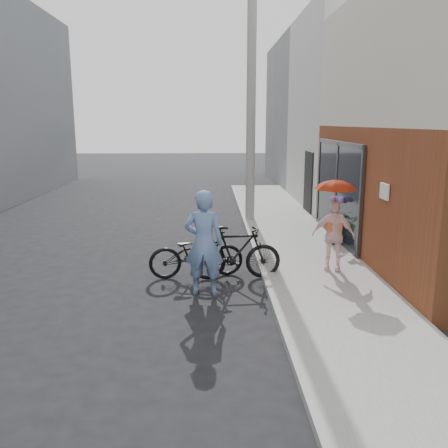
{
  "coord_description": "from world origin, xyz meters",
  "views": [
    {
      "loc": [
        -0.17,
        -8.63,
        3.11
      ],
      "look_at": [
        0.12,
        0.69,
        1.1
      ],
      "focal_mm": 38.0,
      "sensor_mm": 36.0,
      "label": 1
    }
  ],
  "objects_px": {
    "utility_pole": "(251,109)",
    "kimono_woman": "(333,235)",
    "bike_left": "(196,253)",
    "bike_right": "(236,253)",
    "officer": "(204,243)",
    "planter": "(335,239)"
  },
  "relations": [
    {
      "from": "officer",
      "to": "planter",
      "type": "height_order",
      "value": "officer"
    },
    {
      "from": "officer",
      "to": "bike_right",
      "type": "distance_m",
      "value": 1.13
    },
    {
      "from": "officer",
      "to": "kimono_woman",
      "type": "distance_m",
      "value": 2.83
    },
    {
      "from": "utility_pole",
      "to": "kimono_woman",
      "type": "distance_m",
      "value": 6.05
    },
    {
      "from": "bike_left",
      "to": "officer",
      "type": "bearing_deg",
      "value": -179.4
    },
    {
      "from": "bike_right",
      "to": "kimono_woman",
      "type": "height_order",
      "value": "kimono_woman"
    },
    {
      "from": "officer",
      "to": "kimono_woman",
      "type": "height_order",
      "value": "officer"
    },
    {
      "from": "kimono_woman",
      "to": "planter",
      "type": "xyz_separation_m",
      "value": [
        0.64,
        2.16,
        -0.63
      ]
    },
    {
      "from": "kimono_woman",
      "to": "bike_right",
      "type": "bearing_deg",
      "value": -157.39
    },
    {
      "from": "bike_left",
      "to": "bike_right",
      "type": "relative_size",
      "value": 1.06
    },
    {
      "from": "officer",
      "to": "planter",
      "type": "relative_size",
      "value": 5.42
    },
    {
      "from": "officer",
      "to": "bike_left",
      "type": "relative_size",
      "value": 1.01
    },
    {
      "from": "bike_left",
      "to": "planter",
      "type": "relative_size",
      "value": 5.37
    },
    {
      "from": "bike_left",
      "to": "kimono_woman",
      "type": "bearing_deg",
      "value": -98.22
    },
    {
      "from": "utility_pole",
      "to": "bike_right",
      "type": "distance_m",
      "value": 6.28
    },
    {
      "from": "officer",
      "to": "kimono_woman",
      "type": "bearing_deg",
      "value": -152.15
    },
    {
      "from": "bike_right",
      "to": "bike_left",
      "type": "bearing_deg",
      "value": 75.15
    },
    {
      "from": "planter",
      "to": "officer",
      "type": "bearing_deg",
      "value": -135.69
    },
    {
      "from": "officer",
      "to": "planter",
      "type": "xyz_separation_m",
      "value": [
        3.27,
        3.2,
        -0.76
      ]
    },
    {
      "from": "bike_right",
      "to": "kimono_woman",
      "type": "relative_size",
      "value": 1.26
    },
    {
      "from": "officer",
      "to": "kimono_woman",
      "type": "xyz_separation_m",
      "value": [
        2.63,
        1.04,
        -0.13
      ]
    },
    {
      "from": "bike_left",
      "to": "planter",
      "type": "bearing_deg",
      "value": -66.51
    }
  ]
}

